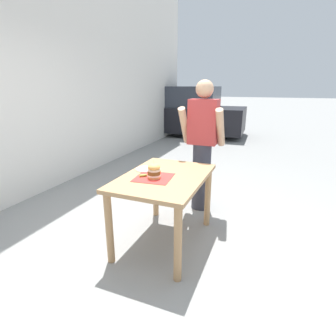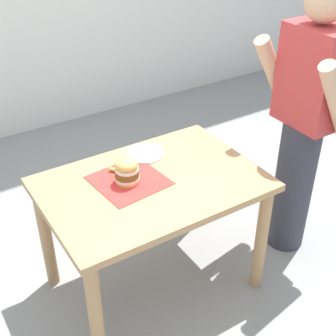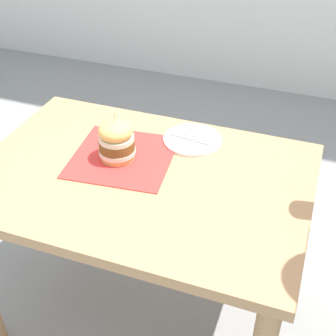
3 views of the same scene
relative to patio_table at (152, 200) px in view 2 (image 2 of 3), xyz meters
The scene contains 7 objects.
ground_plane 0.63m from the patio_table, ahead, with size 80.00×80.00×0.00m, color gray.
patio_table is the anchor object (origin of this frame).
serving_paper 0.18m from the patio_table, 125.70° to the right, with size 0.35×0.35×0.00m, color red.
sandwich 0.24m from the patio_table, 117.96° to the right, with size 0.13×0.13×0.18m.
pickle_spear 0.26m from the patio_table, 145.36° to the right, with size 0.02×0.02×0.07m, color #8EA83D.
side_plate_with_forks 0.31m from the patio_table, 157.75° to the left, with size 0.22×0.22×0.02m.
diner_across_table 0.99m from the patio_table, 81.69° to the left, with size 0.55×0.35×1.69m.
Camera 2 is at (1.76, -1.01, 2.15)m, focal length 50.00 mm.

